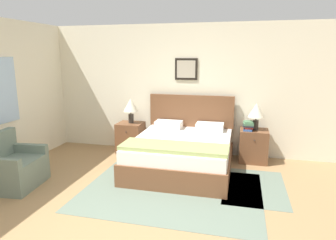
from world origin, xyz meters
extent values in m
plane|color=#99754C|center=(0.00, 0.00, 0.00)|extent=(16.00, 16.00, 0.00)
cube|color=beige|center=(0.00, 3.25, 1.30)|extent=(7.73, 0.06, 2.60)
cube|color=black|center=(0.15, 3.21, 1.72)|extent=(0.45, 0.02, 0.43)
cube|color=#B2A893|center=(0.15, 3.19, 1.72)|extent=(0.37, 0.00, 0.34)
cube|color=beige|center=(-2.69, 1.61, 1.30)|extent=(0.06, 5.62, 2.60)
cube|color=slate|center=(0.31, 1.30, 0.00)|extent=(2.62, 1.96, 0.01)
cube|color=slate|center=(1.51, 1.76, 0.00)|extent=(0.93, 1.40, 0.01)
cube|color=brown|center=(0.28, 2.19, 0.14)|extent=(1.70, 1.95, 0.28)
cube|color=brown|center=(0.28, 1.24, 0.32)|extent=(1.70, 0.06, 0.08)
cube|color=white|center=(0.28, 2.19, 0.42)|extent=(1.63, 1.87, 0.29)
cube|color=brown|center=(0.28, 3.13, 0.89)|extent=(1.70, 0.06, 0.64)
cube|color=#8E9E5B|center=(0.28, 1.59, 0.60)|extent=(1.66, 0.55, 0.06)
cube|color=white|center=(-0.13, 2.90, 0.64)|extent=(0.52, 0.32, 0.14)
cube|color=white|center=(0.69, 2.90, 0.64)|extent=(0.52, 0.32, 0.14)
cube|color=slate|center=(-2.05, 0.90, 0.22)|extent=(0.75, 0.86, 0.43)
cube|color=slate|center=(-2.09, 1.25, 0.50)|extent=(0.67, 0.17, 0.14)
cube|color=brown|center=(-0.96, 2.94, 0.31)|extent=(0.52, 0.47, 0.62)
sphere|color=#332D28|center=(-0.96, 2.69, 0.48)|extent=(0.02, 0.02, 0.02)
cube|color=brown|center=(1.52, 2.94, 0.31)|extent=(0.52, 0.47, 0.62)
sphere|color=#332D28|center=(1.52, 2.69, 0.48)|extent=(0.02, 0.02, 0.02)
cylinder|color=#2D2823|center=(-0.94, 2.94, 0.71)|extent=(0.11, 0.11, 0.19)
cylinder|color=#2D2823|center=(-0.94, 2.94, 0.83)|extent=(0.02, 0.02, 0.06)
cone|color=beige|center=(-0.94, 2.94, 0.99)|extent=(0.30, 0.30, 0.26)
cylinder|color=#2D2823|center=(1.53, 2.94, 0.71)|extent=(0.11, 0.11, 0.19)
cylinder|color=#2D2823|center=(1.53, 2.94, 0.83)|extent=(0.02, 0.02, 0.06)
cone|color=beige|center=(1.53, 2.94, 0.99)|extent=(0.30, 0.30, 0.26)
cube|color=#335693|center=(1.40, 2.89, 0.64)|extent=(0.18, 0.26, 0.04)
cube|color=#B7332D|center=(1.40, 2.89, 0.67)|extent=(0.18, 0.25, 0.04)
cube|color=#232328|center=(1.40, 2.89, 0.71)|extent=(0.21, 0.27, 0.03)
cube|color=#4C7551|center=(1.40, 2.89, 0.74)|extent=(0.20, 0.25, 0.04)
cube|color=#4C7551|center=(1.40, 2.89, 0.78)|extent=(0.17, 0.22, 0.03)
camera|label=1|loc=(1.25, -2.73, 1.98)|focal=32.00mm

